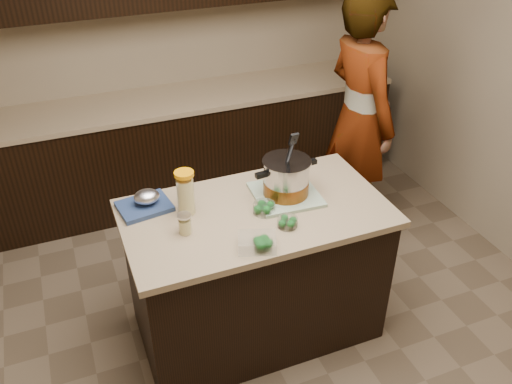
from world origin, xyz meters
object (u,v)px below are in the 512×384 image
at_px(lemonade_pitcher, 186,194).
at_px(stock_pot, 286,180).
at_px(person, 359,119).
at_px(island, 256,272).

bearing_deg(lemonade_pitcher, stock_pot, -5.13).
bearing_deg(lemonade_pitcher, person, 22.99).
relative_size(island, stock_pot, 3.79).
height_order(lemonade_pitcher, person, person).
relative_size(lemonade_pitcher, person, 0.13).
bearing_deg(stock_pot, lemonade_pitcher, 170.14).
height_order(stock_pot, person, person).
distance_m(lemonade_pitcher, person, 1.57).
height_order(island, stock_pot, stock_pot).
bearing_deg(island, person, 34.04).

